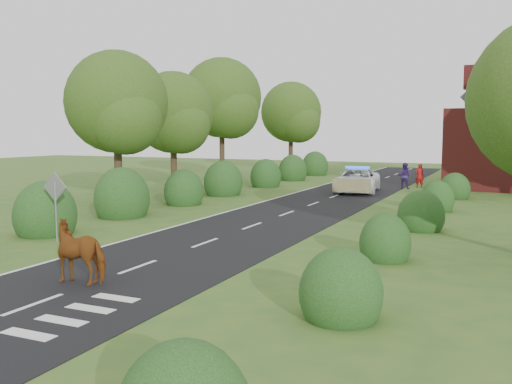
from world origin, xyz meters
The scene contains 16 objects.
ground centered at (0.00, 0.00, 0.00)m, with size 120.00×120.00×0.00m, color #345B25.
road centered at (0.00, 15.00, 0.01)m, with size 6.00×70.00×0.02m, color black.
road_markings centered at (-1.60, 12.93, 0.03)m, with size 4.96×70.00×0.01m.
hedgerow_left centered at (-6.51, 11.69, 0.75)m, with size 2.75×50.41×3.00m.
hedgerow_right centered at (6.60, 11.21, 0.55)m, with size 2.10×45.78×2.10m.
tree_left_a centered at (-9.75, 11.86, 5.34)m, with size 5.74×5.60×8.38m.
tree_left_b centered at (-11.25, 19.86, 5.04)m, with size 5.74×5.60×8.07m.
tree_left_c centered at (-12.70, 29.83, 6.53)m, with size 6.97×6.80×10.22m.
tree_left_d centered at (-10.23, 39.85, 5.64)m, with size 6.15×6.00×8.89m.
tree_right_c centered at (9.27, 37.85, 5.34)m, with size 6.15×6.00×8.58m.
road_sign centered at (-5.00, 2.00, 1.65)m, with size 1.06×0.08×2.53m.
house centered at (9.49, 30.00, 3.79)m, with size 8.00×7.40×9.17m.
cow centered at (-0.41, -1.86, 0.70)m, with size 1.04×1.96×1.39m, color brown.
police_van centered at (0.62, 23.09, 0.78)m, with size 3.28×5.93×1.71m.
pedestrian_red centered at (3.89, 27.81, 0.85)m, with size 0.62×0.41×1.70m, color #A51312.
pedestrian_purple centered at (3.03, 26.71, 0.90)m, with size 0.88×0.68×1.81m, color #361F5B.
Camera 1 is at (9.93, -13.50, 3.99)m, focal length 40.00 mm.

